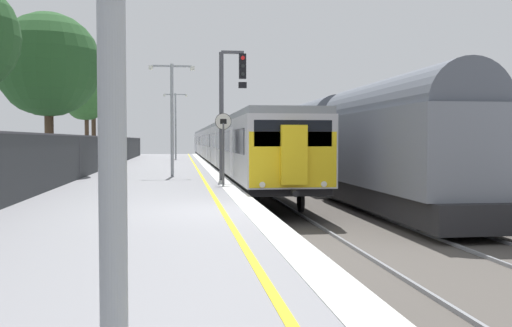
% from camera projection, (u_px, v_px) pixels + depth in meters
% --- Properties ---
extents(ground, '(17.40, 110.00, 1.21)m').
position_uv_depth(ground, '(349.00, 235.00, 13.79)').
color(ground, gray).
extents(commuter_train_at_platform, '(2.83, 63.58, 3.81)m').
position_uv_depth(commuter_train_at_platform, '(221.00, 144.00, 48.97)').
color(commuter_train_at_platform, '#B7B7BC').
rests_on(commuter_train_at_platform, ground).
extents(freight_train_adjacent_track, '(2.60, 37.87, 4.70)m').
position_uv_depth(freight_train_adjacent_track, '(312.00, 141.00, 33.10)').
color(freight_train_adjacent_track, '#232326').
rests_on(freight_train_adjacent_track, ground).
extents(signal_gantry, '(1.10, 0.24, 5.17)m').
position_uv_depth(signal_gantry, '(228.00, 100.00, 23.42)').
color(signal_gantry, '#47474C').
rests_on(signal_gantry, ground).
extents(speed_limit_sign, '(0.59, 0.08, 2.58)m').
position_uv_depth(speed_limit_sign, '(223.00, 139.00, 21.11)').
color(speed_limit_sign, '#59595B').
rests_on(speed_limit_sign, ground).
extents(platform_lamp_mid, '(2.00, 0.20, 4.95)m').
position_uv_depth(platform_lamp_mid, '(172.00, 109.00, 25.70)').
color(platform_lamp_mid, '#93999E').
rests_on(platform_lamp_mid, ground).
extents(platform_lamp_far, '(2.00, 0.20, 5.48)m').
position_uv_depth(platform_lamp_far, '(176.00, 120.00, 48.55)').
color(platform_lamp_far, '#93999E').
rests_on(platform_lamp_far, ground).
extents(background_tree_left, '(4.74, 4.74, 7.43)m').
position_uv_depth(background_tree_left, '(46.00, 68.00, 26.73)').
color(background_tree_left, '#473323').
rests_on(background_tree_left, ground).
extents(background_tree_right, '(3.05, 3.05, 6.02)m').
position_uv_depth(background_tree_right, '(85.00, 100.00, 40.08)').
color(background_tree_right, '#473323').
rests_on(background_tree_right, ground).
extents(background_tree_back, '(3.49, 3.47, 7.09)m').
position_uv_depth(background_tree_back, '(91.00, 92.00, 43.91)').
color(background_tree_back, '#473323').
rests_on(background_tree_back, ground).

